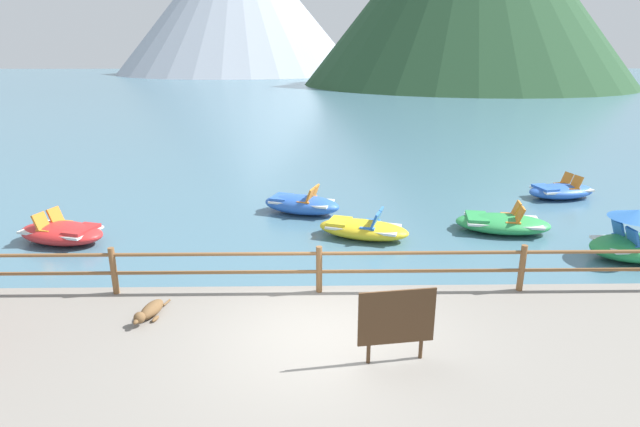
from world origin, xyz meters
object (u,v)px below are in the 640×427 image
(dog_resting, at_px, (150,311))
(pedal_boat_2, at_px, (62,232))
(pedal_boat_3, at_px, (502,223))
(pedal_boat_4, at_px, (301,204))
(pedal_boat_1, at_px, (561,191))
(pedal_boat_0, at_px, (637,242))
(sign_board, at_px, (397,318))
(pedal_boat_5, at_px, (363,229))

(dog_resting, relative_size, pedal_boat_2, 0.39)
(pedal_boat_2, bearing_deg, pedal_boat_3, 3.05)
(pedal_boat_4, bearing_deg, pedal_boat_2, -159.09)
(pedal_boat_1, distance_m, pedal_boat_4, 9.18)
(pedal_boat_0, height_order, pedal_boat_1, pedal_boat_0)
(dog_resting, distance_m, pedal_boat_3, 9.91)
(sign_board, distance_m, pedal_boat_2, 10.10)
(pedal_boat_1, bearing_deg, pedal_boat_2, -165.26)
(sign_board, bearing_deg, pedal_boat_3, 58.69)
(pedal_boat_4, distance_m, pedal_boat_5, 2.81)
(dog_resting, distance_m, pedal_boat_4, 7.66)
(pedal_boat_5, bearing_deg, pedal_boat_3, 6.08)
(dog_resting, distance_m, pedal_boat_5, 6.59)
(pedal_boat_0, xyz_separation_m, pedal_boat_4, (-8.31, 3.81, -0.13))
(dog_resting, relative_size, pedal_boat_0, 0.45)
(dog_resting, distance_m, pedal_boat_1, 14.58)
(pedal_boat_2, relative_size, pedal_boat_4, 1.00)
(sign_board, distance_m, pedal_boat_5, 6.45)
(pedal_boat_0, relative_size, pedal_boat_3, 0.83)
(pedal_boat_0, relative_size, pedal_boat_4, 0.87)
(pedal_boat_0, distance_m, pedal_boat_1, 5.49)
(dog_resting, xyz_separation_m, pedal_boat_4, (2.56, 7.21, -0.21))
(sign_board, relative_size, pedal_boat_5, 0.44)
(pedal_boat_0, bearing_deg, pedal_boat_2, 174.63)
(pedal_boat_1, relative_size, pedal_boat_2, 0.97)
(pedal_boat_2, height_order, pedal_boat_4, pedal_boat_4)
(sign_board, relative_size, pedal_boat_3, 0.42)
(sign_board, xyz_separation_m, dog_resting, (-4.14, 1.39, -0.61))
(pedal_boat_1, bearing_deg, sign_board, -126.08)
(sign_board, bearing_deg, dog_resting, 161.49)
(sign_board, bearing_deg, pedal_boat_2, 142.21)
(pedal_boat_3, distance_m, pedal_boat_4, 6.00)
(pedal_boat_2, distance_m, pedal_boat_5, 8.10)
(dog_resting, height_order, pedal_boat_1, pedal_boat_1)
(pedal_boat_4, bearing_deg, pedal_boat_1, 10.17)
(pedal_boat_1, bearing_deg, pedal_boat_5, -152.30)
(dog_resting, bearing_deg, pedal_boat_1, 37.32)
(pedal_boat_3, bearing_deg, pedal_boat_0, -38.11)
(dog_resting, bearing_deg, pedal_boat_5, 49.39)
(sign_board, distance_m, pedal_boat_3, 8.02)
(dog_resting, height_order, pedal_boat_5, pedal_boat_5)
(pedal_boat_2, bearing_deg, dog_resting, -51.44)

